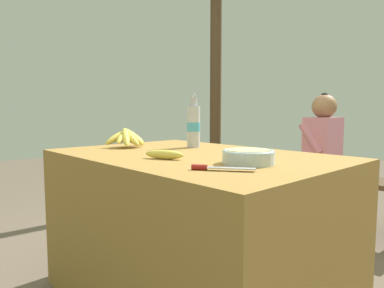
# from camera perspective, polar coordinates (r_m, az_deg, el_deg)

# --- Properties ---
(market_counter) EXTENTS (1.36, 0.93, 0.75)m
(market_counter) POSITION_cam_1_polar(r_m,az_deg,el_deg) (1.74, 0.13, -13.94)
(market_counter) COLOR olive
(market_counter) RESTS_ON ground_plane
(banana_bunch_ripe) EXTENTS (0.18, 0.28, 0.12)m
(banana_bunch_ripe) POSITION_cam_1_polar(r_m,az_deg,el_deg) (1.97, -10.69, 1.17)
(banana_bunch_ripe) COLOR #4C381E
(banana_bunch_ripe) RESTS_ON market_counter
(serving_bowl) EXTENTS (0.20, 0.20, 0.06)m
(serving_bowl) POSITION_cam_1_polar(r_m,az_deg,el_deg) (1.35, 9.38, -1.97)
(serving_bowl) COLOR silver
(serving_bowl) RESTS_ON market_counter
(water_bottle) EXTENTS (0.07, 0.07, 0.31)m
(water_bottle) POSITION_cam_1_polar(r_m,az_deg,el_deg) (1.93, 0.26, 3.08)
(water_bottle) COLOR silver
(water_bottle) RESTS_ON market_counter
(loose_banana_front) EXTENTS (0.18, 0.11, 0.04)m
(loose_banana_front) POSITION_cam_1_polar(r_m,az_deg,el_deg) (1.47, -4.64, -1.76)
(loose_banana_front) COLOR #E0C64C
(loose_banana_front) RESTS_ON market_counter
(knife) EXTENTS (0.19, 0.15, 0.02)m
(knife) POSITION_cam_1_polar(r_m,az_deg,el_deg) (1.19, 3.66, -3.96)
(knife) COLOR #BCBCC1
(knife) RESTS_ON market_counter
(wooden_bench) EXTENTS (1.41, 0.32, 0.44)m
(wooden_bench) POSITION_cam_1_polar(r_m,az_deg,el_deg) (3.03, 20.68, -6.01)
(wooden_bench) COLOR #4C3823
(wooden_bench) RESTS_ON ground_plane
(seated_vendor) EXTENTS (0.42, 0.40, 1.10)m
(seated_vendor) POSITION_cam_1_polar(r_m,az_deg,el_deg) (2.97, 20.08, -0.88)
(seated_vendor) COLOR #564C60
(seated_vendor) RESTS_ON ground_plane
(banana_bunch_green) EXTENTS (0.15, 0.26, 0.12)m
(banana_bunch_green) POSITION_cam_1_polar(r_m,az_deg,el_deg) (3.18, 14.92, -2.82)
(banana_bunch_green) COLOR #4C381E
(banana_bunch_green) RESTS_ON wooden_bench
(support_post_near) EXTENTS (0.13, 0.13, 2.68)m
(support_post_near) POSITION_cam_1_polar(r_m,az_deg,el_deg) (3.88, 3.98, 11.27)
(support_post_near) COLOR #4C3823
(support_post_near) RESTS_ON ground_plane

